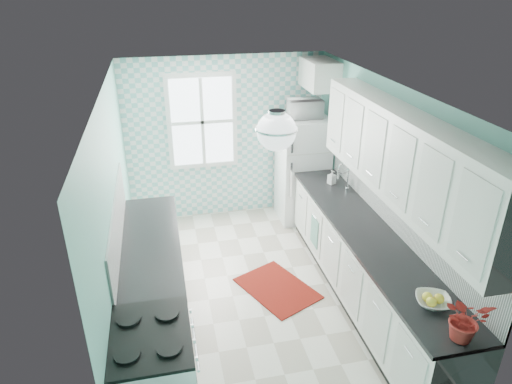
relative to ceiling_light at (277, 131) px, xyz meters
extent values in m
cube|color=silver|center=(0.00, 0.80, -2.33)|extent=(3.00, 4.40, 0.02)
cube|color=white|center=(0.00, 0.80, 0.19)|extent=(3.00, 4.40, 0.02)
cube|color=#66B1A2|center=(0.00, 3.01, -1.07)|extent=(3.00, 0.02, 2.50)
cube|color=#66B1A2|center=(0.00, -1.41, -1.07)|extent=(3.00, 0.02, 2.50)
cube|color=#66B1A2|center=(-1.51, 0.80, -1.07)|extent=(0.02, 4.40, 2.50)
cube|color=#66B1A2|center=(1.51, 0.80, -1.07)|extent=(0.02, 4.40, 2.50)
cube|color=#77C3BE|center=(0.00, 2.99, -1.07)|extent=(3.00, 0.01, 2.50)
cube|color=white|center=(-0.35, 2.96, -0.77)|extent=(1.04, 0.05, 1.44)
cube|color=white|center=(-0.35, 2.95, -0.77)|extent=(0.90, 0.02, 1.30)
cube|color=white|center=(1.49, 0.40, -1.13)|extent=(0.02, 3.60, 0.51)
cube|color=white|center=(-1.49, 0.73, -1.13)|extent=(0.02, 2.15, 0.51)
cube|color=silver|center=(1.33, 0.20, -0.42)|extent=(0.33, 3.20, 0.90)
cube|color=silver|center=(1.30, 2.63, -0.07)|extent=(0.40, 0.74, 0.40)
cylinder|color=silver|center=(0.00, 0.00, 0.16)|extent=(0.14, 0.14, 0.04)
cylinder|color=silver|center=(0.00, 0.00, 0.09)|extent=(0.02, 0.02, 0.12)
sphere|color=white|center=(0.00, 0.00, 0.00)|extent=(0.34, 0.34, 0.34)
cube|color=white|center=(1.20, 0.40, -1.87)|extent=(0.60, 3.60, 0.90)
cube|color=black|center=(1.19, 0.40, -1.40)|extent=(0.63, 3.60, 0.04)
cube|color=white|center=(-1.20, 0.73, -1.87)|extent=(0.60, 2.15, 0.90)
cube|color=black|center=(-1.19, 0.73, -1.40)|extent=(0.63, 2.15, 0.04)
cube|color=white|center=(1.11, 2.58, -1.51)|extent=(0.71, 0.67, 1.63)
cube|color=silver|center=(1.11, 2.24, -1.13)|extent=(0.70, 0.01, 0.02)
cube|color=silver|center=(0.82, 2.22, -0.93)|extent=(0.03, 0.03, 0.30)
cube|color=silver|center=(0.82, 2.22, -1.51)|extent=(0.03, 0.03, 0.54)
cube|color=white|center=(-1.20, -0.77, -1.82)|extent=(0.65, 0.82, 0.98)
cube|color=black|center=(-1.20, -0.77, -1.33)|extent=(0.65, 0.82, 0.03)
cube|color=black|center=(-0.87, -0.77, -1.76)|extent=(0.01, 0.54, 0.33)
cube|color=silver|center=(1.20, 1.46, -1.40)|extent=(0.46, 0.39, 0.12)
cylinder|color=silver|center=(1.37, 1.46, -1.20)|extent=(0.02, 0.02, 0.30)
torus|color=silver|center=(1.30, 1.46, -1.01)|extent=(0.16, 0.02, 0.16)
cube|color=maroon|center=(0.27, 0.83, -2.32)|extent=(1.02, 1.16, 0.02)
cube|color=#5EBBAF|center=(0.89, 1.28, -1.84)|extent=(0.08, 0.26, 0.39)
imported|color=white|center=(1.20, -0.85, -1.35)|extent=(0.38, 0.38, 0.07)
imported|color=red|center=(1.20, -1.26, -1.20)|extent=(0.34, 0.30, 0.37)
imported|color=#96BFD1|center=(1.25, 1.72, -1.29)|extent=(0.11, 0.12, 0.19)
imported|color=white|center=(1.11, 2.58, -0.55)|extent=(0.49, 0.34, 0.27)
camera|label=1|loc=(-0.96, -3.59, 1.20)|focal=32.00mm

